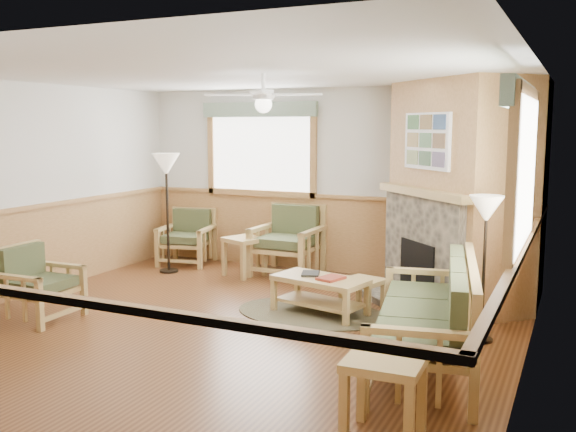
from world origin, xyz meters
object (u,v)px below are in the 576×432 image
at_px(sofa, 424,315).
at_px(end_table_sofa, 384,399).
at_px(armchair_back_left, 187,237).
at_px(footstool, 363,294).
at_px(floor_lamp_left, 167,213).
at_px(armchair_left, 39,283).
at_px(floor_lamp_right, 484,269).
at_px(armchair_back_right, 287,241).
at_px(coffee_table, 320,295).
at_px(end_table_chairs, 244,257).

height_order(sofa, end_table_sofa, sofa).
distance_m(armchair_back_left, end_table_sofa, 6.15).
distance_m(end_table_sofa, footstool, 3.18).
distance_m(footstool, floor_lamp_left, 3.39).
bearing_deg(armchair_left, floor_lamp_right, -75.06).
bearing_deg(end_table_sofa, armchair_back_right, 122.42).
distance_m(coffee_table, end_table_sofa, 3.02).
xyz_separation_m(sofa, end_table_sofa, (0.06, -1.45, -0.19)).
bearing_deg(armchair_back_right, armchair_back_left, -179.73).
bearing_deg(end_table_chairs, sofa, -37.87).
height_order(coffee_table, footstool, coffee_table).
relative_size(coffee_table, footstool, 2.53).
xyz_separation_m(sofa, coffee_table, (-1.46, 1.16, -0.27)).
relative_size(end_table_sofa, footstool, 1.38).
bearing_deg(floor_lamp_right, coffee_table, 173.90).
relative_size(sofa, coffee_table, 1.96).
xyz_separation_m(armchair_back_right, coffee_table, (1.18, -1.65, -0.28)).
bearing_deg(floor_lamp_right, sofa, -110.98).
bearing_deg(coffee_table, end_table_chairs, 155.37).
height_order(footstool, floor_lamp_right, floor_lamp_right).
xyz_separation_m(end_table_sofa, floor_lamp_right, (0.31, 2.41, 0.45)).
relative_size(sofa, armchair_left, 2.56).
height_order(sofa, armchair_back_left, sofa).
bearing_deg(floor_lamp_left, armchair_back_left, 97.02).
bearing_deg(floor_lamp_left, footstool, -11.98).
relative_size(sofa, floor_lamp_left, 1.19).
bearing_deg(coffee_table, floor_lamp_right, 6.61).
relative_size(armchair_back_right, armchair_left, 1.21).
distance_m(sofa, armchair_left, 4.27).
xyz_separation_m(sofa, armchair_back_left, (-4.38, 2.81, -0.06)).
height_order(end_table_chairs, end_table_sofa, end_table_sofa).
bearing_deg(end_table_sofa, end_table_chairs, 129.53).
height_order(armchair_left, floor_lamp_right, floor_lamp_right).
bearing_deg(end_table_sofa, floor_lamp_right, 82.62).
relative_size(sofa, footstool, 4.97).
bearing_deg(armchair_back_right, sofa, -46.47).
relative_size(footstool, floor_lamp_right, 0.29).
relative_size(armchair_back_left, coffee_table, 0.79).
distance_m(armchair_back_left, footstool, 3.57).
bearing_deg(coffee_table, armchair_back_left, 163.31).
relative_size(armchair_back_left, footstool, 2.00).
relative_size(footstool, floor_lamp_left, 0.24).
height_order(armchair_back_right, end_table_sofa, armchair_back_right).
xyz_separation_m(armchair_back_left, armchair_left, (0.13, -3.16, -0.01)).
xyz_separation_m(armchair_back_left, footstool, (3.32, -1.29, -0.24)).
distance_m(sofa, armchair_back_left, 5.21).
xyz_separation_m(armchair_back_left, end_table_chairs, (1.22, -0.35, -0.14)).
height_order(armchair_left, end_table_sofa, armchair_left).
xyz_separation_m(footstool, floor_lamp_right, (1.44, -0.55, 0.56)).
height_order(armchair_back_left, floor_lamp_left, floor_lamp_left).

